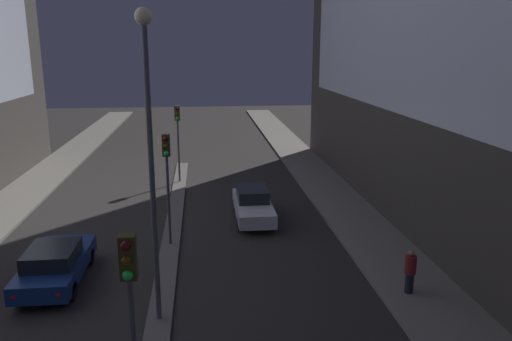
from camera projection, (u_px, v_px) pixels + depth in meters
The scene contains 8 objects.
median_strip at pixel (172, 237), 22.35m from camera, with size 0.79×28.97×0.10m.
traffic_light_near at pixel (130, 296), 9.76m from camera, with size 0.32×0.42×4.75m.
traffic_light_mid at pixel (167, 165), 20.60m from camera, with size 0.32×0.42×4.75m.
traffic_light_far at pixel (178, 127), 30.52m from camera, with size 0.32×0.42×4.75m.
street_lamp at pixel (149, 126), 14.11m from camera, with size 0.50×0.50×9.27m.
car_left_lane at pixel (55, 264), 17.89m from camera, with size 1.93×4.63×1.48m.
car_right_lane at pixel (253, 204), 24.61m from camera, with size 1.72×4.77×1.54m.
pedestrian_on_right_sidewalk at pixel (410, 271), 16.88m from camera, with size 0.38×0.38×1.55m.
Camera 1 is at (1.48, -5.77, 8.33)m, focal length 35.00 mm.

